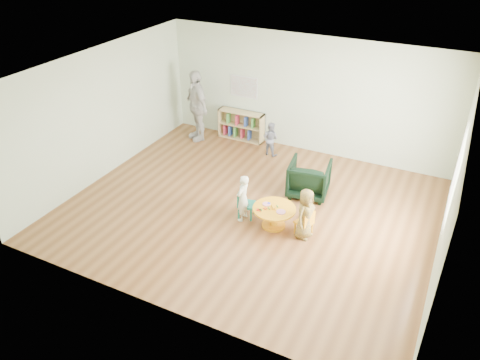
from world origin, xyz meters
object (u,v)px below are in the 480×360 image
at_px(kid_chair_right, 306,222).
at_px(bookshelf, 241,125).
at_px(activity_table, 274,214).
at_px(armchair, 309,178).
at_px(child_right, 305,214).
at_px(child_left, 243,198).
at_px(toddler, 270,139).
at_px(kid_chair_left, 244,203).
at_px(adult_caretaker, 197,106).

bearing_deg(kid_chair_right, bookshelf, 64.54).
bearing_deg(activity_table, bookshelf, 125.39).
bearing_deg(kid_chair_right, activity_table, 112.16).
bearing_deg(armchair, child_right, 98.12).
distance_m(activity_table, child_left, 0.65).
relative_size(child_left, child_right, 0.97).
height_order(child_left, toddler, child_left).
relative_size(child_left, toddler, 1.15).
distance_m(activity_table, kid_chair_left, 0.64).
relative_size(activity_table, armchair, 0.98).
distance_m(child_left, adult_caretaker, 3.83).
distance_m(armchair, toddler, 1.95).
height_order(kid_chair_left, child_left, child_left).
height_order(kid_chair_right, child_right, child_right).
relative_size(kid_chair_left, armchair, 0.69).
height_order(child_right, adult_caretaker, adult_caretaker).
relative_size(child_right, toddler, 1.19).
height_order(child_left, child_right, child_right).
height_order(bookshelf, toddler, toddler).
xyz_separation_m(child_right, toddler, (-1.85, 2.73, -0.08)).
bearing_deg(kid_chair_left, child_left, -3.13).
bearing_deg(kid_chair_right, child_right, -167.99).
bearing_deg(bookshelf, toddler, -26.00).
height_order(activity_table, kid_chair_left, kid_chair_left).
bearing_deg(toddler, armchair, 146.28).
xyz_separation_m(child_left, child_right, (1.24, 0.01, 0.02)).
bearing_deg(toddler, activity_table, 123.56).
xyz_separation_m(bookshelf, toddler, (1.03, -0.50, 0.05)).
distance_m(child_left, child_right, 1.24).
xyz_separation_m(kid_chair_right, child_left, (-1.24, -0.05, 0.20)).
distance_m(armchair, adult_caretaker, 3.75).
relative_size(kid_chair_left, child_right, 0.58).
bearing_deg(activity_table, child_left, -174.81).
bearing_deg(armchair, kid_chair_left, 49.56).
bearing_deg(kid_chair_right, adult_caretaker, 77.77).
xyz_separation_m(kid_chair_left, child_left, (0.01, -0.10, 0.17)).
bearing_deg(bookshelf, armchair, -36.46).
xyz_separation_m(kid_chair_left, armchair, (0.84, 1.32, 0.07)).
relative_size(toddler, adult_caretaker, 0.46).
height_order(bookshelf, adult_caretaker, adult_caretaker).
relative_size(activity_table, kid_chair_right, 1.56).
bearing_deg(child_right, kid_chair_right, -0.60).
height_order(activity_table, child_left, child_left).
height_order(kid_chair_right, adult_caretaker, adult_caretaker).
height_order(armchair, child_right, child_right).
bearing_deg(kid_chair_right, kid_chair_left, 110.42).
xyz_separation_m(kid_chair_right, adult_caretaker, (-3.89, 2.68, 0.62)).
distance_m(activity_table, bookshelf, 3.91).
xyz_separation_m(armchair, child_left, (-0.82, -1.42, 0.10)).
xyz_separation_m(activity_table, child_left, (-0.62, -0.06, 0.20)).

